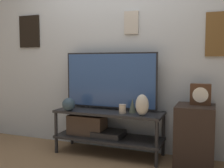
# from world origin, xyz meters

# --- Properties ---
(ground_plane) EXTENTS (12.00, 12.00, 0.00)m
(ground_plane) POSITION_xyz_m (0.00, 0.00, 0.00)
(ground_plane) COLOR #846647
(wall_back) EXTENTS (6.40, 0.08, 2.70)m
(wall_back) POSITION_xyz_m (-0.01, 0.54, 1.36)
(wall_back) COLOR #B2BCC6
(wall_back) RESTS_ON ground_plane
(media_console) EXTENTS (1.33, 0.45, 0.54)m
(media_console) POSITION_xyz_m (-0.11, 0.26, 0.34)
(media_console) COLOR #232326
(media_console) RESTS_ON ground_plane
(television) EXTENTS (1.19, 0.05, 0.71)m
(television) POSITION_xyz_m (-0.02, 0.36, 0.91)
(television) COLOR black
(television) RESTS_ON media_console
(vase_urn_stoneware) EXTENTS (0.15, 0.11, 0.24)m
(vase_urn_stoneware) POSITION_xyz_m (0.45, 0.13, 0.66)
(vase_urn_stoneware) COLOR beige
(vase_urn_stoneware) RESTS_ON media_console
(vase_slim_bronze) EXTENTS (0.09, 0.09, 0.17)m
(vase_slim_bronze) POSITION_xyz_m (0.30, 0.26, 0.62)
(vase_slim_bronze) COLOR #4C5647
(vase_slim_bronze) RESTS_ON media_console
(vase_round_glass) EXTENTS (0.16, 0.16, 0.16)m
(vase_round_glass) POSITION_xyz_m (-0.46, 0.09, 0.62)
(vase_round_glass) COLOR #2D4251
(vase_round_glass) RESTS_ON media_console
(candle_jar) EXTENTS (0.08, 0.08, 0.11)m
(candle_jar) POSITION_xyz_m (0.21, 0.18, 0.59)
(candle_jar) COLOR #C1B29E
(candle_jar) RESTS_ON media_console
(side_table) EXTENTS (0.41, 0.44, 0.67)m
(side_table) POSITION_xyz_m (1.01, 0.27, 0.34)
(side_table) COLOR black
(side_table) RESTS_ON ground_plane
(mantel_clock) EXTENTS (0.22, 0.11, 0.23)m
(mantel_clock) POSITION_xyz_m (1.06, 0.32, 0.79)
(mantel_clock) COLOR #422819
(mantel_clock) RESTS_ON side_table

